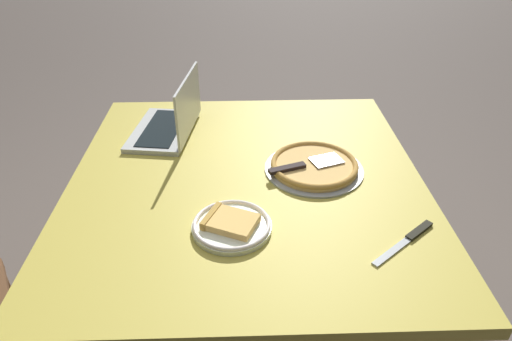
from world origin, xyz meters
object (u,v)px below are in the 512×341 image
pizza_plate (231,225)px  pizza_tray (314,166)px  table_knife (409,238)px  laptop (171,122)px  dining_table (247,197)px

pizza_plate → pizza_tray: bearing=-42.6°
table_knife → laptop: bearing=48.3°
dining_table → laptop: 0.42m
pizza_plate → table_knife: bearing=-97.2°
laptop → pizza_plate: (-0.55, -0.22, -0.03)m
pizza_tray → dining_table: bearing=100.0°
pizza_plate → laptop: bearing=22.0°
pizza_tray → laptop: bearing=61.1°
dining_table → pizza_plate: size_ratio=5.47×
laptop → dining_table: bearing=-138.9°
laptop → pizza_tray: (-0.27, -0.48, -0.03)m
dining_table → pizza_plate: pizza_plate is taller
dining_table → table_knife: size_ratio=5.84×
pizza_plate → table_knife: 0.47m
dining_table → table_knife: (-0.30, -0.42, 0.08)m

